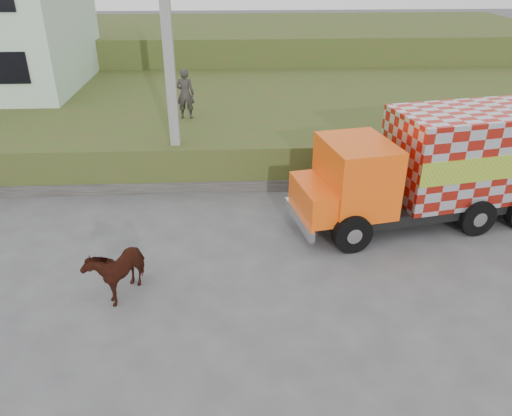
{
  "coord_description": "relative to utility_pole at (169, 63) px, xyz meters",
  "views": [
    {
      "loc": [
        0.8,
        -10.85,
        7.11
      ],
      "look_at": [
        1.39,
        0.33,
        1.3
      ],
      "focal_mm": 35.0,
      "sensor_mm": 36.0,
      "label": 1
    }
  ],
  "objects": [
    {
      "name": "ground",
      "position": [
        1.0,
        -4.6,
        -4.08
      ],
      "size": [
        120.0,
        120.0,
        0.0
      ],
      "primitive_type": "plane",
      "color": "#474749",
      "rests_on": "ground"
    },
    {
      "name": "embankment",
      "position": [
        1.0,
        5.4,
        -3.33
      ],
      "size": [
        40.0,
        12.0,
        1.5
      ],
      "primitive_type": "cube",
      "color": "#33541C",
      "rests_on": "ground"
    },
    {
      "name": "embankment_far",
      "position": [
        1.0,
        17.4,
        -2.58
      ],
      "size": [
        40.0,
        12.0,
        3.0
      ],
      "primitive_type": "cube",
      "color": "#33541C",
      "rests_on": "ground"
    },
    {
      "name": "retaining_strip",
      "position": [
        -1.0,
        -0.4,
        -3.88
      ],
      "size": [
        16.0,
        0.5,
        0.4
      ],
      "primitive_type": "cube",
      "color": "#595651",
      "rests_on": "ground"
    },
    {
      "name": "utility_pole",
      "position": [
        0.0,
        0.0,
        0.0
      ],
      "size": [
        1.2,
        0.3,
        8.0
      ],
      "color": "gray",
      "rests_on": "ground"
    },
    {
      "name": "cargo_truck",
      "position": [
        7.57,
        -2.71,
        -2.41
      ],
      "size": [
        7.56,
        3.67,
        3.24
      ],
      "rotation": [
        0.0,
        0.0,
        0.19
      ],
      "color": "black",
      "rests_on": "ground"
    },
    {
      "name": "cow",
      "position": [
        -0.86,
        -5.85,
        -3.4
      ],
      "size": [
        1.31,
        1.74,
        1.34
      ],
      "primitive_type": "imported",
      "rotation": [
        0.0,
        0.0,
        -0.43
      ],
      "color": "black",
      "rests_on": "ground"
    },
    {
      "name": "pedestrian",
      "position": [
        0.16,
        2.82,
        -1.66
      ],
      "size": [
        0.69,
        0.48,
        1.83
      ],
      "primitive_type": "imported",
      "rotation": [
        0.0,
        0.0,
        3.08
      ],
      "color": "#2D2A28",
      "rests_on": "embankment"
    }
  ]
}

